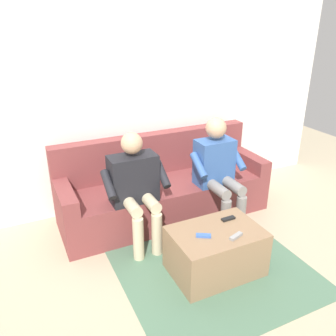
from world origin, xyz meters
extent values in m
plane|color=tan|center=(0.00, 0.60, 0.00)|extent=(8.00, 8.00, 0.00)
cube|color=silver|center=(0.00, -0.60, 1.32)|extent=(4.82, 0.06, 2.64)
cube|color=brown|center=(0.00, 0.00, 0.21)|extent=(1.94, 0.57, 0.42)
cube|color=brown|center=(0.00, -0.36, 0.44)|extent=(2.23, 0.15, 0.87)
cube|color=brown|center=(-1.04, 0.00, 0.29)|extent=(0.15, 0.57, 0.57)
cube|color=brown|center=(1.04, 0.00, 0.29)|extent=(0.15, 0.57, 0.57)
cube|color=#8C6B4C|center=(0.00, 0.93, 0.20)|extent=(0.75, 0.51, 0.40)
cube|color=#335693|center=(-0.44, 0.17, 0.66)|extent=(0.38, 0.23, 0.48)
sphere|color=tan|center=(-0.44, 0.17, 1.02)|extent=(0.21, 0.21, 0.21)
cylinder|color=gray|center=(-0.53, 0.36, 0.47)|extent=(0.11, 0.39, 0.11)
cylinder|color=gray|center=(-0.35, 0.36, 0.47)|extent=(0.11, 0.39, 0.11)
cylinder|color=gray|center=(-0.53, 0.56, 0.21)|extent=(0.10, 0.10, 0.42)
cylinder|color=gray|center=(-0.35, 0.56, 0.21)|extent=(0.10, 0.10, 0.42)
cylinder|color=#335693|center=(-0.67, 0.25, 0.69)|extent=(0.08, 0.27, 0.22)
cylinder|color=#335693|center=(-0.21, 0.25, 0.69)|extent=(0.08, 0.27, 0.22)
cube|color=black|center=(0.44, 0.17, 0.65)|extent=(0.44, 0.23, 0.46)
sphere|color=tan|center=(0.44, 0.17, 0.99)|extent=(0.20, 0.20, 0.20)
cylinder|color=#C6B793|center=(0.35, 0.33, 0.47)|extent=(0.11, 0.33, 0.11)
cylinder|color=#C6B793|center=(0.53, 0.33, 0.47)|extent=(0.11, 0.33, 0.11)
cylinder|color=#C6B793|center=(0.35, 0.50, 0.21)|extent=(0.10, 0.10, 0.42)
cylinder|color=#C6B793|center=(0.53, 0.50, 0.21)|extent=(0.10, 0.10, 0.42)
cylinder|color=black|center=(0.18, 0.25, 0.67)|extent=(0.08, 0.27, 0.22)
cylinder|color=black|center=(0.70, 0.25, 0.67)|extent=(0.08, 0.27, 0.22)
cube|color=gray|center=(-0.09, 1.08, 0.42)|extent=(0.14, 0.07, 0.02)
cube|color=#3860B7|center=(0.14, 0.96, 0.41)|extent=(0.12, 0.10, 0.02)
cube|color=black|center=(-0.18, 0.83, 0.41)|extent=(0.13, 0.05, 0.02)
cube|color=#4C7056|center=(0.00, 0.82, 0.00)|extent=(1.58, 1.66, 0.01)
camera|label=1|loc=(1.41, 2.96, 2.02)|focal=37.41mm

